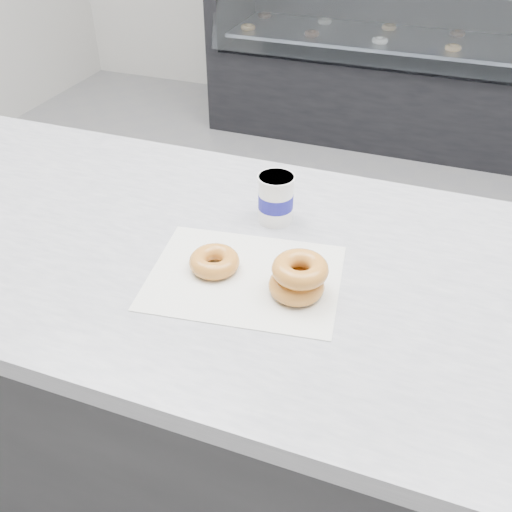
{
  "coord_description": "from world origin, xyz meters",
  "views": [
    {
      "loc": [
        0.29,
        -1.41,
        1.54
      ],
      "look_at": [
        0.01,
        -0.64,
        0.93
      ],
      "focal_mm": 40.0,
      "sensor_mm": 36.0,
      "label": 1
    }
  ],
  "objects_px": {
    "donut_single": "(214,261)",
    "coffee_cup": "(276,198)",
    "display_case": "(417,56)",
    "donut_stack": "(298,277)",
    "counter": "(259,411)"
  },
  "relations": [
    {
      "from": "donut_stack",
      "to": "coffee_cup",
      "type": "height_order",
      "value": "coffee_cup"
    },
    {
      "from": "coffee_cup",
      "to": "donut_single",
      "type": "bearing_deg",
      "value": -107.9
    },
    {
      "from": "display_case",
      "to": "donut_single",
      "type": "relative_size",
      "value": 25.95
    },
    {
      "from": "display_case",
      "to": "donut_stack",
      "type": "height_order",
      "value": "display_case"
    },
    {
      "from": "counter",
      "to": "donut_stack",
      "type": "bearing_deg",
      "value": -37.76
    },
    {
      "from": "counter",
      "to": "donut_single",
      "type": "bearing_deg",
      "value": -137.34
    },
    {
      "from": "donut_stack",
      "to": "coffee_cup",
      "type": "distance_m",
      "value": 0.24
    },
    {
      "from": "donut_single",
      "to": "coffee_cup",
      "type": "height_order",
      "value": "coffee_cup"
    },
    {
      "from": "donut_single",
      "to": "donut_stack",
      "type": "xyz_separation_m",
      "value": [
        0.16,
        -0.01,
        0.02
      ]
    },
    {
      "from": "display_case",
      "to": "donut_single",
      "type": "xyz_separation_m",
      "value": [
        -0.07,
        -2.78,
        0.43
      ]
    },
    {
      "from": "donut_stack",
      "to": "coffee_cup",
      "type": "xyz_separation_m",
      "value": [
        -0.11,
        0.21,
        0.02
      ]
    },
    {
      "from": "donut_single",
      "to": "donut_stack",
      "type": "bearing_deg",
      "value": -4.51
    },
    {
      "from": "donut_single",
      "to": "donut_stack",
      "type": "distance_m",
      "value": 0.16
    },
    {
      "from": "coffee_cup",
      "to": "display_case",
      "type": "bearing_deg",
      "value": 86.14
    },
    {
      "from": "counter",
      "to": "display_case",
      "type": "relative_size",
      "value": 1.28
    }
  ]
}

